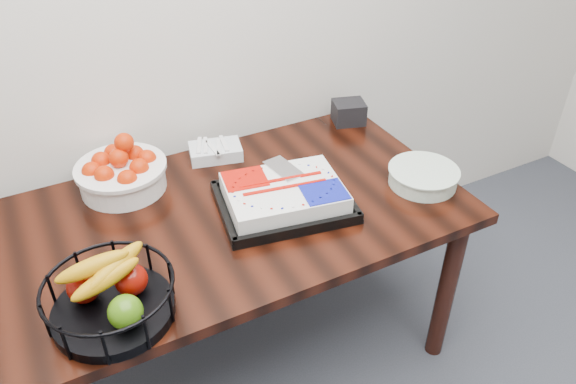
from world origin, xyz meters
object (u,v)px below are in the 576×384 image
plate_stack (423,177)px  fruit_basket (110,295)px  cake_tray (284,196)px  tangerine_bowl (121,168)px  napkin_box (349,112)px  table (207,238)px

plate_stack → fruit_basket: bearing=-174.5°
cake_tray → tangerine_bowl: (-0.46, 0.37, 0.05)m
tangerine_bowl → napkin_box: 1.00m
table → cake_tray: bearing=-13.3°
cake_tray → table: bearing=166.7°
cake_tray → fruit_basket: size_ratio=1.42×
table → fruit_basket: size_ratio=5.08×
fruit_basket → napkin_box: 1.34m
tangerine_bowl → plate_stack: 1.09m
napkin_box → cake_tray: bearing=-142.1°
cake_tray → tangerine_bowl: bearing=141.6°
cake_tray → fruit_basket: bearing=-160.6°
table → plate_stack: bearing=-12.8°
fruit_basket → plate_stack: 1.17m
cake_tray → napkin_box: napkin_box is taller
cake_tray → napkin_box: bearing=37.9°
fruit_basket → napkin_box: size_ratio=2.68×
tangerine_bowl → plate_stack: size_ratio=1.25×
tangerine_bowl → table: bearing=-57.2°
cake_tray → tangerine_bowl: 0.59m
table → napkin_box: size_ratio=13.62×
table → tangerine_bowl: size_ratio=5.55×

